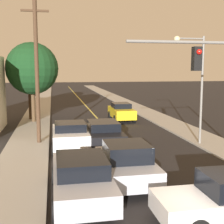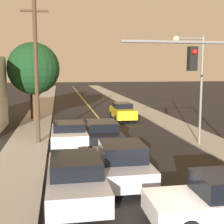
# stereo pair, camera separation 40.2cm
# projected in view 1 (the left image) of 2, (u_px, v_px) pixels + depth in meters

# --- Properties ---
(road_surface) EXTENTS (8.60, 80.00, 0.01)m
(road_surface) POSITION_uv_depth(u_px,v_px,m) (82.00, 102.00, 43.71)
(road_surface) COLOR black
(road_surface) RESTS_ON ground
(sidewalk_left) EXTENTS (2.50, 80.00, 0.12)m
(sidewalk_left) POSITION_uv_depth(u_px,v_px,m) (42.00, 102.00, 42.67)
(sidewalk_left) COLOR #9E998E
(sidewalk_left) RESTS_ON ground
(sidewalk_right) EXTENTS (2.50, 80.00, 0.12)m
(sidewalk_right) POSITION_uv_depth(u_px,v_px,m) (121.00, 100.00, 44.73)
(sidewalk_right) COLOR #9E998E
(sidewalk_right) RESTS_ON ground
(car_near_lane_front) EXTENTS (2.03, 4.10, 1.69)m
(car_near_lane_front) POSITION_uv_depth(u_px,v_px,m) (126.00, 163.00, 12.41)
(car_near_lane_front) COLOR #A5A8B2
(car_near_lane_front) RESTS_ON ground
(car_near_lane_second) EXTENTS (2.01, 4.74, 1.59)m
(car_near_lane_second) POSITION_uv_depth(u_px,v_px,m) (103.00, 134.00, 18.10)
(car_near_lane_second) COLOR black
(car_near_lane_second) RESTS_ON ground
(car_outer_lane_front) EXTENTS (2.05, 4.97, 1.57)m
(car_outer_lane_front) POSITION_uv_depth(u_px,v_px,m) (81.00, 177.00, 10.96)
(car_outer_lane_front) COLOR #A5A8B2
(car_outer_lane_front) RESTS_ON ground
(car_outer_lane_second) EXTENTS (2.06, 4.05, 1.59)m
(car_outer_lane_second) POSITION_uv_depth(u_px,v_px,m) (70.00, 135.00, 17.74)
(car_outer_lane_second) COLOR white
(car_outer_lane_second) RESTS_ON ground
(car_far_oncoming) EXTENTS (1.85, 4.12, 1.56)m
(car_far_oncoming) POSITION_uv_depth(u_px,v_px,m) (121.00, 111.00, 27.62)
(car_far_oncoming) COLOR gold
(car_far_oncoming) RESTS_ON ground
(streetlamp_right) EXTENTS (1.89, 0.36, 6.32)m
(streetlamp_right) POSITION_uv_depth(u_px,v_px,m) (195.00, 74.00, 18.19)
(streetlamp_right) COLOR slate
(streetlamp_right) RESTS_ON ground
(utility_pole_left) EXTENTS (1.60, 0.24, 8.38)m
(utility_pole_left) POSITION_uv_depth(u_px,v_px,m) (37.00, 70.00, 18.44)
(utility_pole_left) COLOR #422D1E
(utility_pole_left) RESTS_ON ground
(tree_left_near) EXTENTS (3.09, 3.09, 5.74)m
(tree_left_near) POSITION_uv_depth(u_px,v_px,m) (30.00, 72.00, 27.35)
(tree_left_near) COLOR #3D2B1C
(tree_left_near) RESTS_ON ground
(tree_left_far) EXTENTS (4.34, 4.34, 6.65)m
(tree_left_far) POSITION_uv_depth(u_px,v_px,m) (32.00, 69.00, 25.93)
(tree_left_far) COLOR #4C3823
(tree_left_far) RESTS_ON ground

